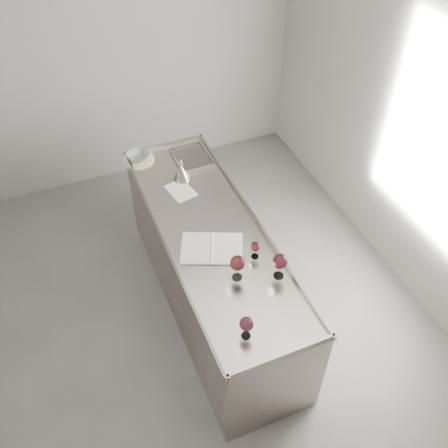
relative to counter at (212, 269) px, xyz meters
name	(u,v)px	position (x,y,z in m)	size (l,w,h in m)	color
room_shell	(155,232)	(-0.50, -0.30, 0.93)	(4.54, 5.04, 2.84)	#595653
counter	(212,269)	(0.00, 0.00, 0.00)	(0.77, 2.42, 0.97)	gray
wine_glass_left	(247,324)	(-0.14, -0.97, 0.60)	(0.09, 0.09, 0.18)	white
wine_glass_middle	(237,263)	(0.00, -0.51, 0.62)	(0.11, 0.11, 0.21)	white
wine_glass_right	(280,262)	(0.27, -0.60, 0.62)	(0.11, 0.11, 0.21)	white
wine_glass_small	(255,247)	(0.20, -0.37, 0.57)	(0.07, 0.07, 0.15)	white
notebook	(212,248)	(-0.07, -0.18, 0.47)	(0.55, 0.48, 0.02)	white
loose_paper_top	(181,191)	(-0.06, 0.53, 0.47)	(0.19, 0.27, 0.00)	silver
trivet	(139,159)	(-0.28, 1.08, 0.48)	(0.28, 0.28, 0.02)	beige
ceramic_bowl	(138,156)	(-0.28, 1.08, 0.51)	(0.20, 0.20, 0.05)	#87989D
wine_funnel	(182,173)	(0.00, 0.68, 0.53)	(0.15, 0.15, 0.22)	#A29990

